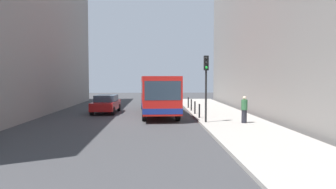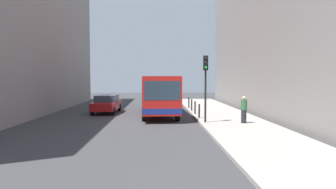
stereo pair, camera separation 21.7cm
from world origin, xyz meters
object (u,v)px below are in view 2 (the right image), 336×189
Objects in this scene: bollard_far at (192,105)px; bollard_farthest at (189,103)px; bollard_near at (199,111)px; traffic_light at (206,76)px; pedestrian_near_signal at (244,110)px; car_behind_bus at (163,96)px; car_beside_bus at (107,103)px; bollard_mid at (195,108)px; bus at (158,92)px.

bollard_far is 1.00× the size of bollard_farthest.
bollard_farthest is (0.00, 7.23, 0.00)m from bollard_near.
traffic_light is 2.50× the size of pedestrian_near_signal.
car_beside_bus is at bearing 67.34° from car_behind_bus.
car_behind_bus is (4.82, 9.50, 0.00)m from car_beside_bus.
car_behind_bus is 11.89m from bollard_mid.
car_beside_bus is 7.37m from bollard_mid.
pedestrian_near_signal is at bearing 144.93° from car_beside_bus.
bollard_farthest is at bearing -157.31° from car_beside_bus.
pedestrian_near_signal reaches higher than bollard_near.
traffic_light reaches higher than bollard_far.
bollard_farthest is at bearing 112.21° from car_behind_bus.
traffic_light is 4.32× the size of bollard_near.
traffic_light is at bearing -88.75° from bollard_mid.
traffic_light is at bearing -87.36° from bollard_near.
pedestrian_near_signal reaches higher than car_beside_bus.
car_behind_bus is 1.10× the size of traffic_light.
bus is 4.42m from car_beside_bus.
bus is 4.69m from bollard_farthest.
traffic_light is 3.09m from pedestrian_near_signal.
car_behind_bus is at bearing -114.78° from car_beside_bus.
car_beside_bus reaches higher than bollard_mid.
car_beside_bus is at bearing -15.15° from bus.
bollard_far is at bearing 107.73° from car_behind_bus.
car_behind_bus is at bearing 98.99° from bollard_near.
car_behind_bus is 4.76× the size of bollard_far.
traffic_light is at bearing -89.18° from bollard_far.
car_behind_bus is 4.76× the size of bollard_near.
bollard_mid is at bearing 90.00° from bollard_near.
bollard_far is (0.00, 2.41, 0.00)m from bollard_mid.
bollard_mid is at bearing 107.35° from pedestrian_near_signal.
bus is at bearing 156.26° from bollard_mid.
bollard_far and bollard_farthest have the same top height.
bollard_farthest is at bearing 90.61° from traffic_light.
car_beside_bus is at bearing -159.40° from bollard_farthest.
bollard_mid is at bearing -90.00° from bollard_far.
pedestrian_near_signal is (5.21, -6.22, -0.76)m from bus.
car_beside_bus is 11.83m from pedestrian_near_signal.
bus is 6.64m from traffic_light.
bollard_near is at bearing 124.64° from pedestrian_near_signal.
traffic_light is at bearing 113.95° from bus.
bollard_near is (-0.10, 2.17, -2.38)m from traffic_light.
bus reaches higher than car_beside_bus.
car_beside_bus is 4.70× the size of bollard_far.
bollard_near is at bearing 92.64° from traffic_light.
bollard_farthest is (2.23, -6.86, -0.16)m from car_behind_bus.
car_behind_bus is 16.57m from traffic_light.
car_behind_bus reaches higher than bollard_mid.
car_behind_bus is at bearing -96.04° from bus.
pedestrian_near_signal is at bearing 109.69° from car_behind_bus.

